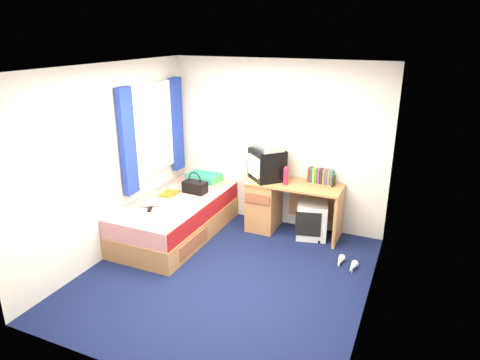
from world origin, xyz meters
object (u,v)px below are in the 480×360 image
at_px(colour_swatch_fan, 162,212).
at_px(white_heels, 346,264).
at_px(water_bottle, 151,204).
at_px(remote_control, 150,209).
at_px(magazine, 169,194).
at_px(storage_cube, 312,220).
at_px(aerosol_can, 285,176).
at_px(towel, 175,206).
at_px(handbag, 195,187).
at_px(pillow, 204,177).
at_px(desk, 276,203).
at_px(picture_frame, 334,181).
at_px(pink_water_bottle, 286,177).
at_px(crt_tv, 267,164).
at_px(vcr, 268,146).
at_px(bed, 177,217).

xyz_separation_m(colour_swatch_fan, white_heels, (2.29, 0.52, -0.51)).
distance_m(water_bottle, remote_control, 0.10).
bearing_deg(magazine, storage_cube, 16.95).
height_order(aerosol_can, towel, aerosol_can).
relative_size(handbag, magazine, 1.25).
bearing_deg(aerosol_can, pillow, 174.39).
bearing_deg(aerosol_can, remote_control, -140.94).
height_order(desk, picture_frame, picture_frame).
relative_size(magazine, colour_swatch_fan, 1.27).
height_order(pillow, picture_frame, picture_frame).
height_order(aerosol_can, white_heels, aerosol_can).
height_order(pink_water_bottle, remote_control, pink_water_bottle).
distance_m(crt_tv, white_heels, 1.74).
relative_size(aerosol_can, colour_swatch_fan, 0.83).
bearing_deg(white_heels, pillow, 161.73).
xyz_separation_m(vcr, white_heels, (1.30, -0.67, -1.19)).
relative_size(crt_tv, magazine, 2.14).
bearing_deg(desk, handbag, -159.74).
relative_size(storage_cube, pink_water_bottle, 2.21).
bearing_deg(storage_cube, pink_water_bottle, 179.24).
bearing_deg(white_heels, vcr, 152.62).
bearing_deg(aerosol_can, picture_frame, 9.63).
bearing_deg(aerosol_can, pink_water_bottle, -60.40).
xyz_separation_m(pink_water_bottle, colour_swatch_fan, (-1.30, -1.09, -0.32)).
xyz_separation_m(pillow, desk, (1.22, -0.11, -0.19)).
distance_m(desk, colour_swatch_fan, 1.65).
distance_m(bed, pink_water_bottle, 1.63).
xyz_separation_m(storage_cube, aerosol_can, (-0.43, 0.00, 0.59)).
relative_size(desk, magazine, 4.64).
xyz_separation_m(vcr, pink_water_bottle, (0.32, -0.11, -0.36)).
height_order(storage_cube, crt_tv, crt_tv).
bearing_deg(picture_frame, crt_tv, -166.65).
height_order(bed, handbag, handbag).
xyz_separation_m(pillow, pink_water_bottle, (1.39, -0.22, 0.27)).
bearing_deg(pillow, vcr, -5.89).
bearing_deg(crt_tv, towel, -86.24).
bearing_deg(pink_water_bottle, remote_control, -143.92).
height_order(storage_cube, aerosol_can, aerosol_can).
distance_m(storage_cube, aerosol_can, 0.73).
bearing_deg(bed, handbag, 70.82).
distance_m(pink_water_bottle, towel, 1.55).
bearing_deg(magazine, white_heels, -1.32).
height_order(desk, handbag, handbag).
height_order(pink_water_bottle, towel, pink_water_bottle).
xyz_separation_m(desk, picture_frame, (0.78, 0.09, 0.41)).
height_order(water_bottle, colour_swatch_fan, water_bottle).
relative_size(pillow, colour_swatch_fan, 2.28).
height_order(storage_cube, water_bottle, water_bottle).
xyz_separation_m(colour_swatch_fan, remote_control, (-0.19, 0.00, 0.00)).
relative_size(bed, crt_tv, 3.34).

